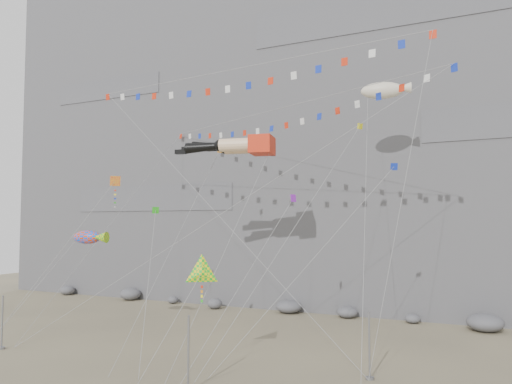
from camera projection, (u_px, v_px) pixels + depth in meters
ground at (200, 353)px, 34.77m from camera, size 120.00×120.00×0.00m
cliff at (330, 101)px, 65.23m from camera, size 80.00×28.00×50.00m
talus_boulders at (289, 307)px, 50.16m from camera, size 60.00×3.00×1.20m
anchor_pole_left at (2, 322)px, 35.90m from camera, size 0.12×0.12×3.81m
anchor_pole_center at (188, 353)px, 26.84m from camera, size 0.12×0.12×4.06m
anchor_pole_right at (369, 346)px, 28.94m from camera, size 0.12×0.12×3.85m
legs_kite at (235, 146)px, 41.06m from camera, size 8.39×15.07×20.49m
flag_banner_upper at (278, 109)px, 44.83m from camera, size 30.32×22.28×28.51m
flag_banner_lower at (238, 69)px, 38.06m from camera, size 28.57×5.90×23.76m
harlequin_kite at (115, 182)px, 40.78m from camera, size 7.20×7.32×15.30m
fish_windsock at (87, 237)px, 40.74m from camera, size 5.84×6.81×10.51m
delta_kite at (202, 273)px, 30.13m from camera, size 2.83×4.94×7.84m
blimp_windsock at (382, 91)px, 41.87m from camera, size 4.53×15.76×24.87m
small_kite_a at (218, 154)px, 44.22m from camera, size 1.96×16.16×22.01m
small_kite_b at (292, 200)px, 36.30m from camera, size 3.53×10.87×15.16m
small_kite_c at (155, 212)px, 37.19m from camera, size 4.75×7.60×12.83m
small_kite_d at (356, 132)px, 38.42m from camera, size 6.60×15.29×22.91m
small_kite_e at (390, 171)px, 32.42m from camera, size 10.00×8.32×17.59m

